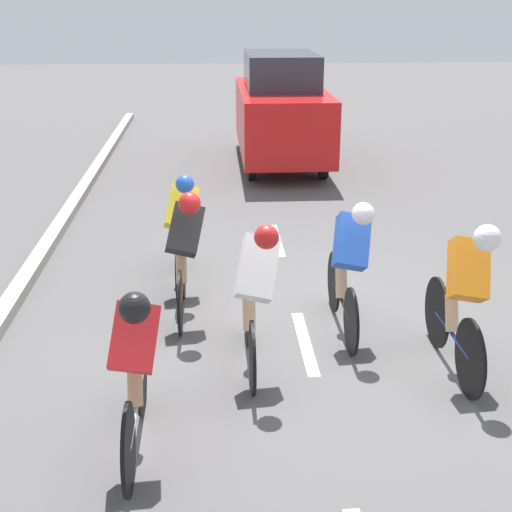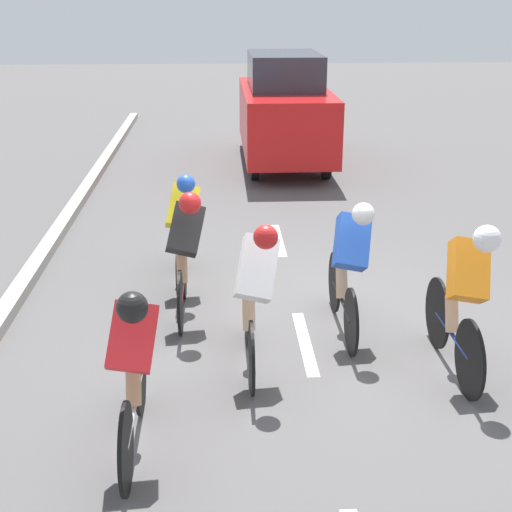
# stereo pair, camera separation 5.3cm
# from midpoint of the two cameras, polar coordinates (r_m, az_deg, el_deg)

# --- Properties ---
(ground_plane) EXTENTS (60.00, 60.00, 0.00)m
(ground_plane) POSITION_cam_midpoint_polar(r_m,az_deg,el_deg) (7.66, 3.78, -5.58)
(ground_plane) COLOR #565454
(lane_stripe_mid) EXTENTS (0.12, 1.40, 0.01)m
(lane_stripe_mid) POSITION_cam_midpoint_polar(r_m,az_deg,el_deg) (7.31, 4.14, -6.90)
(lane_stripe_mid) COLOR white
(lane_stripe_mid) RESTS_ON ground
(lane_stripe_far) EXTENTS (0.12, 1.40, 0.01)m
(lane_stripe_far) POSITION_cam_midpoint_polar(r_m,az_deg,el_deg) (10.24, 1.96, 1.29)
(lane_stripe_far) COLOR white
(lane_stripe_far) RESTS_ON ground
(cyclist_blue) EXTENTS (0.42, 1.70, 1.48)m
(cyclist_blue) POSITION_cam_midpoint_polar(r_m,az_deg,el_deg) (7.24, 7.65, -0.62)
(cyclist_blue) COLOR black
(cyclist_blue) RESTS_ON ground
(cyclist_black) EXTENTS (0.44, 1.63, 1.47)m
(cyclist_black) POSITION_cam_midpoint_polar(r_m,az_deg,el_deg) (7.59, -5.53, 0.49)
(cyclist_black) COLOR black
(cyclist_black) RESTS_ON ground
(cyclist_white) EXTENTS (0.44, 1.64, 1.50)m
(cyclist_white) POSITION_cam_midpoint_polar(r_m,az_deg,el_deg) (6.48, 0.11, -2.87)
(cyclist_white) COLOR black
(cyclist_white) RESTS_ON ground
(cyclist_yellow) EXTENTS (0.43, 1.66, 1.44)m
(cyclist_yellow) POSITION_cam_midpoint_polar(r_m,az_deg,el_deg) (8.44, -5.75, 2.35)
(cyclist_yellow) COLOR black
(cyclist_yellow) RESTS_ON ground
(cyclist_orange) EXTENTS (0.41, 1.67, 1.52)m
(cyclist_orange) POSITION_cam_midpoint_polar(r_m,az_deg,el_deg) (6.67, 16.49, -2.94)
(cyclist_orange) COLOR black
(cyclist_orange) RESTS_ON ground
(cyclist_red) EXTENTS (0.40, 1.70, 1.45)m
(cyclist_red) POSITION_cam_midpoint_polar(r_m,az_deg,el_deg) (5.39, -9.53, -8.60)
(cyclist_red) COLOR black
(cyclist_red) RESTS_ON ground
(support_car) EXTENTS (1.70, 4.17, 2.21)m
(support_car) POSITION_cam_midpoint_polar(r_m,az_deg,el_deg) (14.77, 2.40, 11.59)
(support_car) COLOR black
(support_car) RESTS_ON ground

